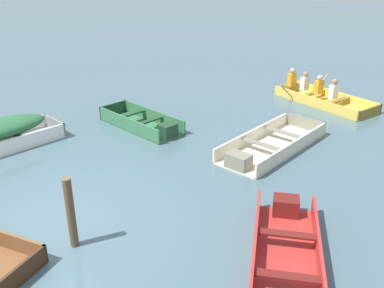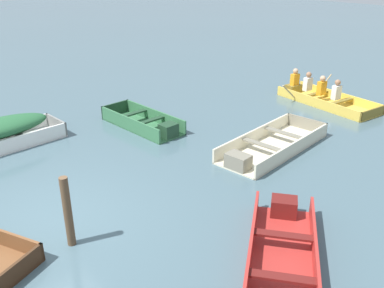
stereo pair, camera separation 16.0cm
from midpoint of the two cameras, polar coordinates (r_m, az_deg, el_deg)
ground_plane at (r=8.17m, az=-19.54°, el=-10.43°), size 80.00×80.00×0.00m
skiff_red_near_moored at (r=7.02m, az=11.77°, el=-14.39°), size 2.68×3.38×0.37m
skiff_cream_far_moored at (r=10.64m, az=9.89°, el=-0.26°), size 1.33×3.34×0.37m
skiff_green_outer_moored at (r=11.91m, az=-6.83°, el=2.74°), size 2.60×0.99×0.40m
rowboat_yellow_with_crew at (r=14.61m, az=16.23°, el=6.25°), size 3.43×2.38×0.88m
mooring_post at (r=7.23m, az=-16.48°, el=-8.83°), size 0.14×0.14×1.26m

